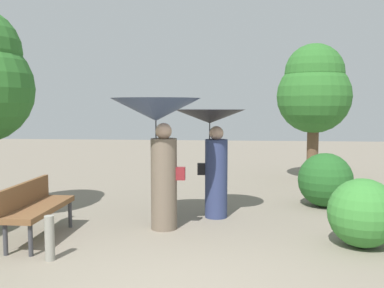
% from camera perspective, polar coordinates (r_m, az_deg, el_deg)
% --- Properties ---
extents(person_left, '(1.40, 1.40, 2.05)m').
position_cam_1_polar(person_left, '(6.72, -4.49, 1.99)').
color(person_left, '#6B5B4C').
rests_on(person_left, ground).
extents(person_right, '(1.22, 1.22, 1.87)m').
position_cam_1_polar(person_right, '(7.43, 2.67, 0.62)').
color(person_right, navy).
rests_on(person_right, ground).
extents(park_bench, '(0.50, 1.50, 0.83)m').
position_cam_1_polar(park_bench, '(6.67, -20.00, -7.55)').
color(park_bench, '#38383D').
rests_on(park_bench, ground).
extents(tree_near_right, '(1.87, 1.87, 3.50)m').
position_cam_1_polar(tree_near_right, '(11.47, 15.78, 6.94)').
color(tree_near_right, brown).
rests_on(tree_near_right, ground).
extents(bush_path_left, '(1.03, 1.03, 1.03)m').
position_cam_1_polar(bush_path_left, '(8.68, 17.15, -4.55)').
color(bush_path_left, '#235B23').
rests_on(bush_path_left, ground).
extents(bush_far_side, '(0.95, 0.95, 0.95)m').
position_cam_1_polar(bush_far_side, '(6.41, 21.58, -8.44)').
color(bush_far_side, '#387F33').
rests_on(bush_far_side, ground).
extents(path_marker_post, '(0.12, 0.12, 0.57)m').
position_cam_1_polar(path_marker_post, '(5.80, -18.25, -11.70)').
color(path_marker_post, gray).
rests_on(path_marker_post, ground).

